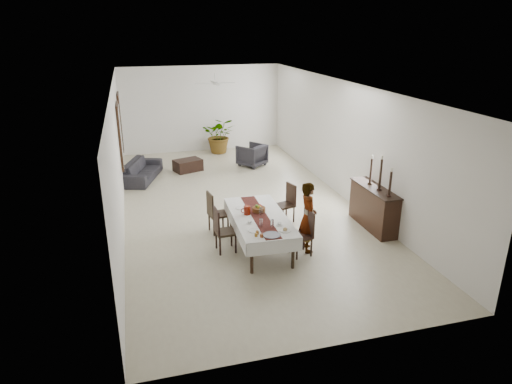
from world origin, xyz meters
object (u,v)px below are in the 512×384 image
at_px(dining_table_top, 259,217).
at_px(woman, 308,217).
at_px(red_pitcher, 247,210).
at_px(sofa, 142,170).
at_px(sideboard_body, 373,208).

distance_m(dining_table_top, woman, 1.05).
relative_size(red_pitcher, sofa, 0.09).
bearing_deg(sideboard_body, dining_table_top, -174.76).
bearing_deg(sideboard_body, red_pitcher, -177.90).
bearing_deg(woman, dining_table_top, 71.18).
bearing_deg(sideboard_body, sofa, 135.16).
distance_m(dining_table_top, sofa, 5.93).
bearing_deg(red_pitcher, sofa, 111.32).
xyz_separation_m(dining_table_top, red_pitcher, (-0.23, 0.15, 0.13)).
bearing_deg(dining_table_top, sofa, 114.75).
distance_m(dining_table_top, red_pitcher, 0.31).
height_order(dining_table_top, woman, woman).
distance_m(red_pitcher, woman, 1.33).
bearing_deg(woman, red_pitcher, 69.38).
bearing_deg(woman, sideboard_body, -64.93).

